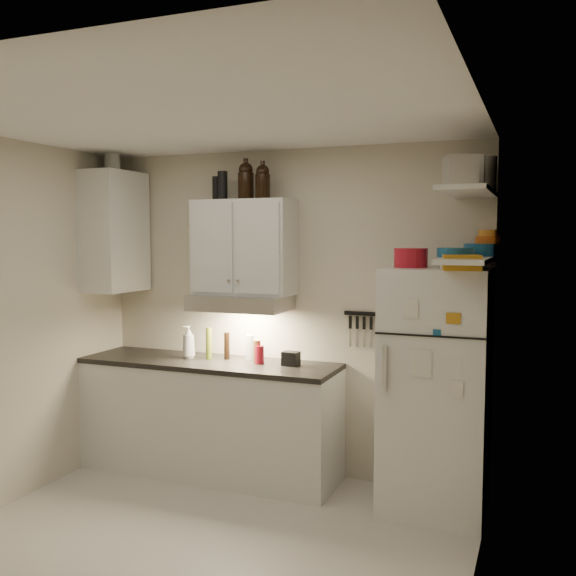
% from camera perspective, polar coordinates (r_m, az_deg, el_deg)
% --- Properties ---
extents(floor, '(3.20, 3.00, 0.02)m').
position_cam_1_polar(floor, '(4.25, -8.27, -22.34)').
color(floor, beige).
rests_on(floor, ground).
extents(ceiling, '(3.20, 3.00, 0.02)m').
position_cam_1_polar(ceiling, '(3.85, -8.74, 14.99)').
color(ceiling, white).
rests_on(ceiling, ground).
extents(back_wall, '(3.20, 0.02, 2.60)m').
position_cam_1_polar(back_wall, '(5.18, -0.07, -2.16)').
color(back_wall, beige).
rests_on(back_wall, ground).
extents(right_wall, '(0.02, 3.00, 2.60)m').
position_cam_1_polar(right_wall, '(3.34, 16.27, -6.15)').
color(right_wall, beige).
rests_on(right_wall, ground).
extents(base_cabinet, '(2.10, 0.60, 0.88)m').
position_cam_1_polar(base_cabinet, '(5.31, -6.98, -11.50)').
color(base_cabinet, silver).
rests_on(base_cabinet, floor).
extents(countertop, '(2.10, 0.62, 0.04)m').
position_cam_1_polar(countertop, '(5.20, -7.03, -6.63)').
color(countertop, black).
rests_on(countertop, base_cabinet).
extents(upper_cabinet, '(0.80, 0.33, 0.75)m').
position_cam_1_polar(upper_cabinet, '(5.11, -3.94, 3.63)').
color(upper_cabinet, silver).
rests_on(upper_cabinet, back_wall).
extents(side_cabinet, '(0.33, 0.55, 1.00)m').
position_cam_1_polar(side_cabinet, '(5.58, -15.15, 4.85)').
color(side_cabinet, silver).
rests_on(side_cabinet, left_wall).
extents(range_hood, '(0.76, 0.46, 0.12)m').
position_cam_1_polar(range_hood, '(5.08, -4.23, -1.30)').
color(range_hood, silver).
rests_on(range_hood, back_wall).
extents(fridge, '(0.70, 0.68, 1.70)m').
position_cam_1_polar(fridge, '(4.60, 13.02, -8.85)').
color(fridge, silver).
rests_on(fridge, floor).
extents(shelf_hi, '(0.30, 0.95, 0.03)m').
position_cam_1_polar(shelf_hi, '(4.33, 15.72, 8.25)').
color(shelf_hi, silver).
rests_on(shelf_hi, right_wall).
extents(shelf_lo, '(0.30, 0.95, 0.03)m').
position_cam_1_polar(shelf_lo, '(4.32, 15.60, 2.42)').
color(shelf_lo, silver).
rests_on(shelf_lo, right_wall).
extents(knife_strip, '(0.42, 0.02, 0.03)m').
position_cam_1_polar(knife_strip, '(4.94, 7.38, -2.30)').
color(knife_strip, black).
rests_on(knife_strip, back_wall).
extents(dutch_oven, '(0.28, 0.28, 0.13)m').
position_cam_1_polar(dutch_oven, '(4.46, 10.86, 2.65)').
color(dutch_oven, maroon).
rests_on(dutch_oven, fridge).
extents(book_stack, '(0.28, 0.32, 0.10)m').
position_cam_1_polar(book_stack, '(4.20, 15.17, 2.21)').
color(book_stack, '#BA7D17').
rests_on(book_stack, fridge).
extents(spice_jar, '(0.08, 0.08, 0.11)m').
position_cam_1_polar(spice_jar, '(4.36, 13.85, 2.41)').
color(spice_jar, silver).
rests_on(spice_jar, fridge).
extents(stock_pot, '(0.40, 0.40, 0.23)m').
position_cam_1_polar(stock_pot, '(4.58, 16.03, 9.66)').
color(stock_pot, silver).
rests_on(stock_pot, shelf_hi).
extents(tin_a, '(0.20, 0.18, 0.20)m').
position_cam_1_polar(tin_a, '(4.25, 15.72, 9.85)').
color(tin_a, '#AAAAAD').
rests_on(tin_a, shelf_hi).
extents(tin_b, '(0.22, 0.22, 0.17)m').
position_cam_1_polar(tin_b, '(3.96, 15.07, 10.06)').
color(tin_b, '#AAAAAD').
rests_on(tin_b, shelf_hi).
extents(bowl_teal, '(0.22, 0.22, 0.09)m').
position_cam_1_polar(bowl_teal, '(4.65, 16.67, 3.26)').
color(bowl_teal, navy).
rests_on(bowl_teal, shelf_lo).
extents(bowl_orange, '(0.17, 0.17, 0.05)m').
position_cam_1_polar(bowl_orange, '(4.70, 17.35, 4.11)').
color(bowl_orange, '#BF5011').
rests_on(bowl_orange, bowl_teal).
extents(bowl_yellow, '(0.14, 0.14, 0.04)m').
position_cam_1_polar(bowl_yellow, '(4.70, 17.37, 4.69)').
color(bowl_yellow, orange).
rests_on(bowl_yellow, bowl_orange).
extents(plates, '(0.29, 0.29, 0.06)m').
position_cam_1_polar(plates, '(4.40, 14.69, 3.07)').
color(plates, navy).
rests_on(plates, shelf_lo).
extents(growler_a, '(0.13, 0.13, 0.29)m').
position_cam_1_polar(growler_a, '(5.09, -3.77, 9.52)').
color(growler_a, black).
rests_on(growler_a, upper_cabinet).
extents(growler_b, '(0.12, 0.12, 0.27)m').
position_cam_1_polar(growler_b, '(5.01, -2.26, 9.45)').
color(growler_b, black).
rests_on(growler_b, upper_cabinet).
extents(thermos_a, '(0.10, 0.10, 0.22)m').
position_cam_1_polar(thermos_a, '(5.14, -5.84, 9.05)').
color(thermos_a, black).
rests_on(thermos_a, upper_cabinet).
extents(thermos_b, '(0.09, 0.09, 0.19)m').
position_cam_1_polar(thermos_b, '(5.26, -6.38, 8.78)').
color(thermos_b, black).
rests_on(thermos_b, upper_cabinet).
extents(side_jar, '(0.13, 0.13, 0.17)m').
position_cam_1_polar(side_jar, '(5.66, -15.35, 10.79)').
color(side_jar, silver).
rests_on(side_jar, side_cabinet).
extents(soap_bottle, '(0.15, 0.15, 0.30)m').
position_cam_1_polar(soap_bottle, '(5.30, -8.83, -4.58)').
color(soap_bottle, silver).
rests_on(soap_bottle, countertop).
extents(pepper_mill, '(0.07, 0.07, 0.18)m').
position_cam_1_polar(pepper_mill, '(5.04, -2.77, -5.69)').
color(pepper_mill, brown).
rests_on(pepper_mill, countertop).
extents(oil_bottle, '(0.06, 0.06, 0.26)m').
position_cam_1_polar(oil_bottle, '(5.24, -7.06, -4.90)').
color(oil_bottle, '#5D6D1B').
rests_on(oil_bottle, countertop).
extents(vinegar_bottle, '(0.06, 0.06, 0.22)m').
position_cam_1_polar(vinegar_bottle, '(5.22, -5.46, -5.14)').
color(vinegar_bottle, black).
rests_on(vinegar_bottle, countertop).
extents(clear_bottle, '(0.07, 0.07, 0.20)m').
position_cam_1_polar(clear_bottle, '(5.19, -3.43, -5.29)').
color(clear_bottle, silver).
rests_on(clear_bottle, countertop).
extents(red_jar, '(0.09, 0.09, 0.14)m').
position_cam_1_polar(red_jar, '(5.02, -2.55, -5.94)').
color(red_jar, maroon).
rests_on(red_jar, countertop).
extents(caddy, '(0.13, 0.10, 0.11)m').
position_cam_1_polar(caddy, '(4.95, 0.26, -6.30)').
color(caddy, black).
rests_on(caddy, countertop).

